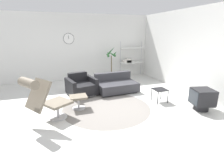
% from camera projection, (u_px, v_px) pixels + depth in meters
% --- Properties ---
extents(ground_plane, '(12.00, 12.00, 0.00)m').
position_uv_depth(ground_plane, '(101.00, 103.00, 5.23)').
color(ground_plane, silver).
extents(wall_back, '(12.00, 0.09, 2.80)m').
position_uv_depth(wall_back, '(81.00, 47.00, 7.64)').
color(wall_back, silver).
rests_on(wall_back, ground_plane).
extents(wall_right, '(0.06, 12.00, 2.80)m').
position_uv_depth(wall_right, '(191.00, 52.00, 5.81)').
color(wall_right, silver).
rests_on(wall_right, ground_plane).
extents(round_rug, '(2.43, 2.43, 0.01)m').
position_uv_depth(round_rug, '(107.00, 107.00, 4.89)').
color(round_rug, slate).
rests_on(round_rug, ground_plane).
extents(lounge_chair, '(1.14, 1.01, 1.13)m').
position_uv_depth(lounge_chair, '(43.00, 96.00, 3.89)').
color(lounge_chair, '#BCBCC1').
rests_on(lounge_chair, ground_plane).
extents(ottoman, '(0.46, 0.39, 0.37)m').
position_uv_depth(ottoman, '(78.00, 99.00, 4.77)').
color(ottoman, '#BCBCC1').
rests_on(ottoman, ground_plane).
extents(armchair_red, '(1.04, 1.02, 0.71)m').
position_uv_depth(armchair_red, '(81.00, 87.00, 5.84)').
color(armchair_red, silver).
rests_on(armchair_red, ground_plane).
extents(couch_low, '(1.42, 1.00, 0.63)m').
position_uv_depth(couch_low, '(116.00, 85.00, 6.22)').
color(couch_low, black).
rests_on(couch_low, ground_plane).
extents(side_table, '(0.38, 0.38, 0.40)m').
position_uv_depth(side_table, '(160.00, 91.00, 5.22)').
color(side_table, black).
rests_on(side_table, ground_plane).
extents(crt_television, '(0.62, 0.62, 0.59)m').
position_uv_depth(crt_television, '(202.00, 99.00, 4.67)').
color(crt_television, black).
rests_on(crt_television, ground_plane).
extents(potted_plant, '(0.47, 0.46, 1.44)m').
position_uv_depth(potted_plant, '(111.00, 69.00, 7.81)').
color(potted_plant, '#333338').
rests_on(potted_plant, ground_plane).
extents(shelf_unit, '(1.15, 0.28, 1.63)m').
position_uv_depth(shelf_unit, '(130.00, 59.00, 8.25)').
color(shelf_unit, '#BCBCC1').
rests_on(shelf_unit, ground_plane).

